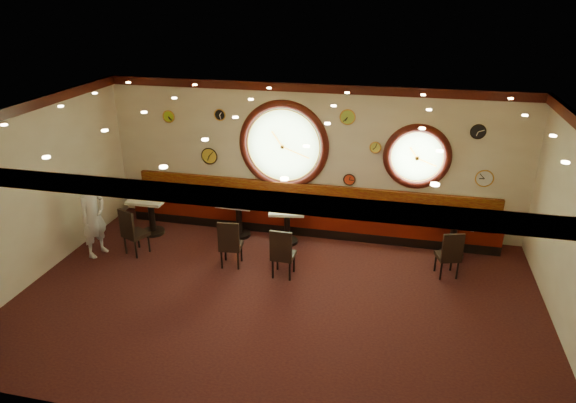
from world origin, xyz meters
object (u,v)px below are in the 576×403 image
object	(u,v)px
condiment_d_bottle	(462,213)
chair_b	(230,241)
condiment_b_bottle	(242,196)
condiment_d_salt	(453,214)
table_d	(454,232)
condiment_d_pepper	(455,216)
table_b	(239,214)
condiment_a_pepper	(150,197)
table_c	(287,221)
condiment_b_pepper	(240,199)
condiment_c_pepper	(287,207)
waiter	(93,217)
condiment_c_bottle	(293,203)
table_a	(151,211)
chair_a	(131,229)
chair_d	(450,252)
condiment_b_salt	(237,197)
condiment_a_bottle	(156,192)
chair_c	(282,250)
condiment_c_salt	(284,206)
condiment_a_salt	(148,193)

from	to	relation	value
condiment_d_bottle	chair_b	bearing A→B (deg)	-160.63
chair_b	condiment_b_bottle	bearing A→B (deg)	91.68
chair_b	condiment_d_salt	world-z (taller)	chair_b
table_d	condiment_d_pepper	xyz separation A→B (m)	(-0.03, -0.07, 0.36)
table_b	condiment_a_pepper	size ratio (longest dim) A/B	9.76
table_c	condiment_b_pepper	size ratio (longest dim) A/B	8.49
condiment_c_pepper	condiment_d_salt	bearing A→B (deg)	3.82
condiment_c_pepper	table_d	bearing A→B (deg)	2.99
waiter	chair_b	bearing A→B (deg)	-74.86
condiment_d_bottle	condiment_b_bottle	bearing A→B (deg)	-178.68
condiment_d_pepper	condiment_c_bottle	bearing A→B (deg)	179.66
table_a	waiter	distance (m)	1.32
chair_b	condiment_b_bottle	world-z (taller)	same
chair_a	table_b	bearing A→B (deg)	58.07
chair_d	condiment_c_pepper	size ratio (longest dim) A/B	6.29
condiment_b_salt	condiment_a_bottle	bearing A→B (deg)	-171.64
condiment_b_salt	condiment_d_salt	xyz separation A→B (m)	(4.40, 0.05, 0.03)
chair_a	condiment_a_bottle	xyz separation A→B (m)	(0.02, 1.09, 0.37)
chair_d	condiment_b_salt	world-z (taller)	chair_d
chair_c	condiment_c_salt	size ratio (longest dim) A/B	6.92
table_a	condiment_d_salt	xyz separation A→B (m)	(6.24, 0.42, 0.36)
table_b	table_c	size ratio (longest dim) A/B	1.00
condiment_a_salt	condiment_d_bottle	xyz separation A→B (m)	(6.49, 0.40, 0.02)
table_a	chair_b	distance (m)	2.36
table_d	condiment_a_pepper	distance (m)	6.26
chair_d	condiment_a_bottle	distance (m)	6.14
chair_a	chair_b	distance (m)	2.07
chair_d	condiment_c_bottle	size ratio (longest dim) A/B	3.51
table_c	chair_d	xyz separation A→B (m)	(3.22, -0.71, 0.04)
condiment_d_bottle	waiter	xyz separation A→B (m)	(-7.07, -1.60, -0.09)
chair_b	chair_d	world-z (taller)	chair_b
condiment_b_salt	condiment_b_bottle	bearing A→B (deg)	7.94
condiment_a_salt	chair_a	bearing A→B (deg)	-82.38
table_c	condiment_d_salt	size ratio (longest dim) A/B	8.07
table_b	condiment_b_pepper	world-z (taller)	condiment_b_pepper
condiment_b_bottle	condiment_d_bottle	bearing A→B (deg)	1.32
table_a	condiment_c_pepper	xyz separation A→B (m)	(2.97, 0.20, 0.30)
condiment_b_pepper	condiment_c_pepper	distance (m)	1.02
table_c	condiment_b_bottle	distance (m)	1.11
condiment_d_salt	condiment_b_pepper	bearing A→B (deg)	-177.73
condiment_c_salt	condiment_b_bottle	size ratio (longest dim) A/B	0.60
chair_a	condiment_a_bottle	world-z (taller)	condiment_a_bottle
table_a	table_b	bearing A→B (deg)	9.23
condiment_c_salt	table_d	bearing A→B (deg)	2.27
chair_a	chair_c	world-z (taller)	chair_a
condiment_a_bottle	condiment_b_bottle	distance (m)	1.87
condiment_d_pepper	condiment_b_bottle	bearing A→B (deg)	179.01
chair_d	table_a	bearing A→B (deg)	158.60
table_a	table_c	bearing A→B (deg)	4.45
condiment_a_pepper	condiment_b_pepper	xyz separation A→B (m)	(1.87, 0.35, -0.02)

